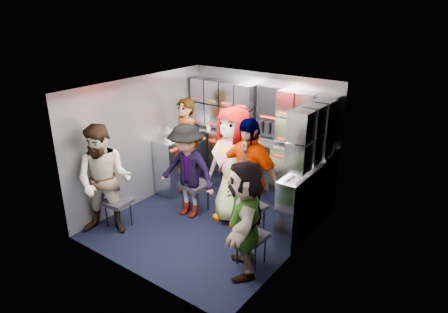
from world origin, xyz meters
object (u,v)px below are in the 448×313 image
Objects in this scene: attendant_arc_b at (187,171)px; jump_seat_mid_right at (254,207)px; attendant_arc_e at (244,218)px; attendant_arc_a at (104,181)px; attendant_arc_d at (248,179)px; jump_seat_near_left at (117,203)px; jump_seat_mid_left at (195,186)px; attendant_standing at (186,146)px; jump_seat_near_right at (251,237)px; attendant_arc_c at (233,166)px; jump_seat_center at (239,193)px.

jump_seat_mid_right is at bearing 10.14° from attendant_arc_b.
attendant_arc_b is 1.01× the size of attendant_arc_e.
attendant_arc_d reaches higher than attendant_arc_a.
jump_seat_mid_left reaches higher than jump_seat_near_left.
attendant_standing is 1.74m from attendant_arc_d.
jump_seat_mid_right is 0.94× the size of jump_seat_near_right.
attendant_arc_d is (0.40, -0.22, -0.02)m from attendant_arc_c.
jump_seat_mid_left reaches higher than jump_seat_near_right.
attendant_arc_c is (0.65, 0.12, 0.47)m from jump_seat_mid_left.
jump_seat_near_left is 1.01× the size of jump_seat_near_right.
attendant_arc_e reaches higher than jump_seat_near_left.
attendant_arc_c reaches higher than jump_seat_center.
attendant_arc_d is (1.05, 0.08, 0.12)m from attendant_arc_b.
attendant_arc_c is at bearing 173.97° from jump_seat_mid_right.
jump_seat_center is 0.24× the size of attendant_arc_c.
attendant_standing is 0.96× the size of attendant_arc_d.
jump_seat_near_left is at bearing -128.89° from attendant_arc_b.
attendant_arc_a is 2.14m from attendant_arc_e.
attendant_arc_e reaches higher than jump_seat_center.
attendant_standing is (0.02, 1.53, 0.45)m from jump_seat_near_left.
attendant_arc_e reaches higher than jump_seat_mid_right.
jump_seat_near_right is 0.26× the size of attendant_standing.
attendant_standing reaches higher than attendant_arc_b.
jump_seat_center is 0.55m from attendant_arc_c.
attendant_arc_d is 0.87m from attendant_arc_e.
attendant_arc_a is at bearing -114.03° from attendant_arc_e.
jump_seat_near_right is at bearing -24.12° from jump_seat_mid_left.
jump_seat_near_right is at bearing -10.49° from attendant_standing.
attendant_arc_d is at bearing 0.57° from attendant_arc_b.
attendant_standing is 0.88m from attendant_arc_b.
jump_seat_near_right is (2.10, 0.40, -0.00)m from jump_seat_near_left.
attendant_arc_c is at bearing 21.35° from attendant_arc_b.
attendant_arc_b is (-1.48, 0.48, 0.37)m from jump_seat_near_right.
jump_seat_near_right is 0.27× the size of attendant_arc_a.
attendant_arc_b is (0.62, 1.06, -0.07)m from attendant_arc_a.
attendant_arc_b is 1.62m from attendant_arc_e.
attendant_arc_a reaches higher than jump_seat_center.
jump_seat_mid_left is at bearing 32.07° from attendant_arc_a.
attendant_arc_d reaches higher than attendant_standing.
jump_seat_near_left is 1.23m from jump_seat_mid_left.
jump_seat_near_left is 0.26× the size of attendant_standing.
attendant_arc_c is (0.65, 0.30, 0.15)m from attendant_arc_b.
attendant_arc_d is 1.18× the size of attendant_arc_e.
attendant_standing is (-1.24, 0.16, 0.46)m from jump_seat_center.
attendant_arc_d is at bearing -5.38° from jump_seat_mid_left.
attendant_arc_b is 1.06m from attendant_arc_d.
attendant_arc_b reaches higher than jump_seat_center.
jump_seat_near_left is 2.14m from attendant_arc_e.
attendant_standing is 1.02× the size of attendant_arc_a.
attendant_arc_d is at bearing 175.36° from attendant_arc_e.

